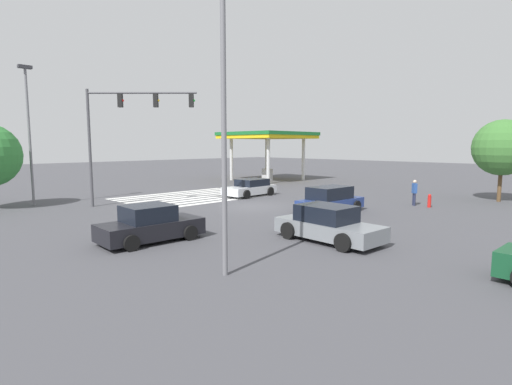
{
  "coord_description": "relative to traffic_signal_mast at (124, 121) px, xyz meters",
  "views": [
    {
      "loc": [
        17.99,
        18.2,
        4.0
      ],
      "look_at": [
        0.0,
        0.0,
        0.93
      ],
      "focal_mm": 28.0,
      "sensor_mm": 36.0,
      "label": 1
    }
  ],
  "objects": [
    {
      "name": "car_0",
      "position": [
        -1.52,
        14.63,
        -4.82
      ],
      "size": [
        2.29,
        4.65,
        1.5
      ],
      "rotation": [
        0.0,
        0.0,
        1.52
      ],
      "color": "gray",
      "rests_on": "ground_plane"
    },
    {
      "name": "traffic_signal_mast",
      "position": [
        0.0,
        0.0,
        0.0
      ],
      "size": [
        5.01,
        5.01,
        7.49
      ],
      "rotation": [
        0.0,
        0.0,
        2.36
      ],
      "color": "#47474C",
      "rests_on": "ground_plane"
    },
    {
      "name": "crosswalk_markings",
      "position": [
        -5.92,
        -1.02,
        -5.52
      ],
      "size": [
        10.75,
        7.25,
        0.01
      ],
      "rotation": [
        0.0,
        0.0,
        1.57
      ],
      "color": "silver",
      "rests_on": "ground_plane"
    },
    {
      "name": "gas_station_canopy",
      "position": [
        -20.52,
        -7.03,
        -0.7
      ],
      "size": [
        8.37,
        8.37,
        5.39
      ],
      "color": "yellow",
      "rests_on": "ground_plane"
    },
    {
      "name": "street_light_pole_b",
      "position": [
        4.21,
        -4.67,
        -0.21
      ],
      "size": [
        0.8,
        0.36,
        9.0
      ],
      "color": "slate",
      "rests_on": "ground_plane"
    },
    {
      "name": "tree_corner_b",
      "position": [
        -19.79,
        16.33,
        -1.73
      ],
      "size": [
        3.9,
        3.9,
        5.75
      ],
      "color": "brown",
      "rests_on": "ground_plane"
    },
    {
      "name": "ground_plane",
      "position": [
        -5.92,
        5.92,
        -5.52
      ],
      "size": [
        148.59,
        148.59,
        0.0
      ],
      "primitive_type": "plane",
      "color": "#47474C"
    },
    {
      "name": "street_light_pole_a",
      "position": [
        4.37,
        14.97,
        0.12
      ],
      "size": [
        0.8,
        0.36,
        9.63
      ],
      "color": "slate",
      "rests_on": "ground_plane"
    },
    {
      "name": "fire_hydrant",
      "position": [
        -13.64,
        13.94,
        -5.09
      ],
      "size": [
        0.22,
        0.22,
        0.86
      ],
      "color": "red",
      "rests_on": "ground_plane"
    },
    {
      "name": "car_1",
      "position": [
        -7.61,
        10.5,
        -4.79
      ],
      "size": [
        4.46,
        2.22,
        1.53
      ],
      "rotation": [
        0.0,
        0.0,
        3.1
      ],
      "color": "navy",
      "rests_on": "ground_plane"
    },
    {
      "name": "pedestrian",
      "position": [
        -13.7,
        12.91,
        -4.57
      ],
      "size": [
        0.4,
        0.41,
        1.7
      ],
      "rotation": [
        0.0,
        0.0,
        -0.73
      ],
      "color": "#232842",
      "rests_on": "ground_plane"
    },
    {
      "name": "car_2",
      "position": [
        -9.46,
        1.71,
        -4.88
      ],
      "size": [
        4.53,
        2.33,
        1.33
      ],
      "rotation": [
        0.0,
        0.0,
        0.05
      ],
      "color": "silver",
      "rests_on": "ground_plane"
    },
    {
      "name": "car_5",
      "position": [
        3.78,
        9.49,
        -4.83
      ],
      "size": [
        4.29,
        2.22,
        1.53
      ],
      "rotation": [
        0.0,
        0.0,
        3.1
      ],
      "color": "black",
      "rests_on": "ground_plane"
    }
  ]
}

